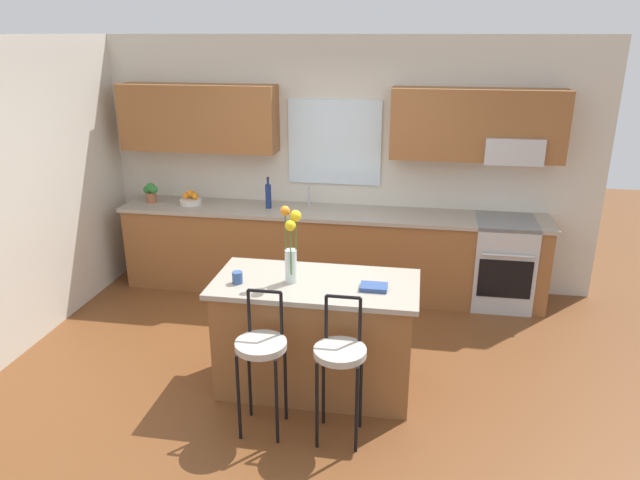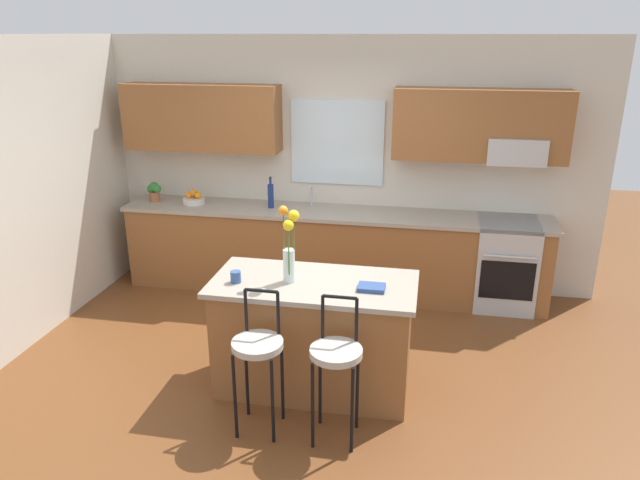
{
  "view_description": "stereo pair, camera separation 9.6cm",
  "coord_description": "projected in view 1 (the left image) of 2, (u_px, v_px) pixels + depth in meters",
  "views": [
    {
      "loc": [
        0.9,
        -4.22,
        2.72
      ],
      "look_at": [
        0.09,
        0.55,
        1.0
      ],
      "focal_mm": 32.95,
      "sensor_mm": 36.0,
      "label": 1
    },
    {
      "loc": [
        1.0,
        -4.2,
        2.72
      ],
      "look_at": [
        0.09,
        0.55,
        1.0
      ],
      "focal_mm": 32.95,
      "sensor_mm": 36.0,
      "label": 2
    }
  ],
  "objects": [
    {
      "name": "back_wall_assembly",
      "position": [
        338.0,
        151.0,
        6.3
      ],
      "size": [
        5.6,
        0.5,
        2.7
      ],
      "color": "beige",
      "rests_on": "ground"
    },
    {
      "name": "ground_plane",
      "position": [
        299.0,
        372.0,
        4.97
      ],
      "size": [
        14.0,
        14.0,
        0.0
      ],
      "primitive_type": "plane",
      "color": "brown"
    },
    {
      "name": "sink_faucet",
      "position": [
        309.0,
        194.0,
        6.37
      ],
      "size": [
        0.02,
        0.13,
        0.23
      ],
      "color": "#B7BABC",
      "rests_on": "counter_run"
    },
    {
      "name": "bar_stool_middle",
      "position": [
        340.0,
        358.0,
        3.97
      ],
      "size": [
        0.36,
        0.36,
        1.04
      ],
      "color": "black",
      "rests_on": "ground"
    },
    {
      "name": "bar_stool_near",
      "position": [
        261.0,
        351.0,
        4.06
      ],
      "size": [
        0.36,
        0.36,
        1.04
      ],
      "color": "black",
      "rests_on": "ground"
    },
    {
      "name": "mug_ceramic",
      "position": [
        237.0,
        277.0,
        4.44
      ],
      "size": [
        0.08,
        0.08,
        0.09
      ],
      "primitive_type": "cylinder",
      "color": "#33518C",
      "rests_on": "kitchen_island"
    },
    {
      "name": "wall_left",
      "position": [
        21.0,
        195.0,
        5.2
      ],
      "size": [
        0.12,
        4.6,
        2.7
      ],
      "primitive_type": "cube",
      "color": "beige",
      "rests_on": "ground"
    },
    {
      "name": "fruit_bowl_oranges",
      "position": [
        191.0,
        200.0,
        6.48
      ],
      "size": [
        0.24,
        0.24,
        0.16
      ],
      "color": "silver",
      "rests_on": "counter_run"
    },
    {
      "name": "cookbook",
      "position": [
        374.0,
        287.0,
        4.34
      ],
      "size": [
        0.2,
        0.15,
        0.03
      ],
      "primitive_type": "cube",
      "color": "navy",
      "rests_on": "kitchen_island"
    },
    {
      "name": "oven_range",
      "position": [
        502.0,
        263.0,
        6.08
      ],
      "size": [
        0.6,
        0.64,
        0.92
      ],
      "color": "#B7BABC",
      "rests_on": "ground"
    },
    {
      "name": "counter_run",
      "position": [
        330.0,
        251.0,
        6.39
      ],
      "size": [
        4.56,
        0.64,
        0.92
      ],
      "color": "brown",
      "rests_on": "ground"
    },
    {
      "name": "potted_plant_small",
      "position": [
        151.0,
        192.0,
        6.52
      ],
      "size": [
        0.17,
        0.11,
        0.22
      ],
      "color": "#9E5B3D",
      "rests_on": "counter_run"
    },
    {
      "name": "flower_vase",
      "position": [
        291.0,
        244.0,
        4.37
      ],
      "size": [
        0.16,
        0.15,
        0.6
      ],
      "color": "silver",
      "rests_on": "kitchen_island"
    },
    {
      "name": "kitchen_island",
      "position": [
        316.0,
        335.0,
        4.63
      ],
      "size": [
        1.57,
        0.77,
        0.92
      ],
      "color": "brown",
      "rests_on": "ground"
    },
    {
      "name": "bottle_olive_oil",
      "position": [
        268.0,
        196.0,
        6.3
      ],
      "size": [
        0.06,
        0.06,
        0.34
      ],
      "color": "navy",
      "rests_on": "counter_run"
    }
  ]
}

